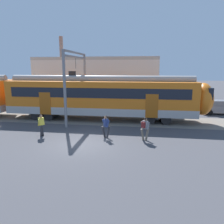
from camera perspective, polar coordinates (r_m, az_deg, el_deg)
ground_plane at (r=15.04m, az=-8.00°, el=-8.21°), size 160.00×160.00×0.00m
commuter_train at (r=24.41m, az=-23.26°, el=3.98°), size 38.05×3.07×4.73m
pedestrian_yellow at (r=17.08m, az=-18.02°, el=-2.81°), size 0.52×0.67×1.67m
pedestrian_navy at (r=15.86m, az=-1.62°, el=-3.42°), size 0.71×0.49×1.67m
pedestrian_grey at (r=15.44m, az=8.57°, el=-3.85°), size 0.67×0.52×1.67m
parked_car_grey at (r=26.84m, az=26.35°, el=1.13°), size 4.02×1.80×1.54m
catenary_gantry at (r=21.68m, az=-9.39°, el=9.39°), size 0.24×6.64×6.53m
background_building at (r=30.08m, az=-3.97°, el=7.93°), size 16.23×5.00×9.20m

